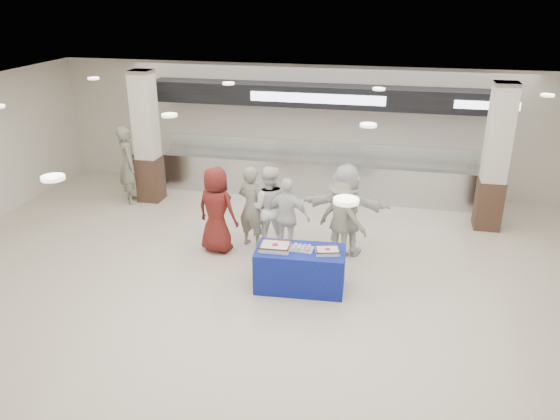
% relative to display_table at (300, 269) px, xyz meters
% --- Properties ---
extents(ground, '(14.00, 14.00, 0.00)m').
position_rel_display_table_xyz_m(ground, '(-0.43, -0.70, -0.38)').
color(ground, beige).
rests_on(ground, ground).
extents(serving_line, '(8.70, 0.85, 2.80)m').
position_rel_display_table_xyz_m(serving_line, '(-0.43, 4.70, 0.78)').
color(serving_line, '#B9BDC1').
rests_on(serving_line, ground).
extents(column_left, '(0.55, 0.55, 3.20)m').
position_rel_display_table_xyz_m(column_left, '(-4.43, 3.50, 1.15)').
color(column_left, '#362218').
rests_on(column_left, ground).
extents(column_right, '(0.55, 0.55, 3.20)m').
position_rel_display_table_xyz_m(column_right, '(3.57, 3.50, 1.15)').
color(column_right, '#362218').
rests_on(column_right, ground).
extents(display_table, '(1.59, 0.87, 0.75)m').
position_rel_display_table_xyz_m(display_table, '(0.00, 0.00, 0.00)').
color(display_table, navy).
rests_on(display_table, ground).
extents(sheet_cake_left, '(0.53, 0.42, 0.11)m').
position_rel_display_table_xyz_m(sheet_cake_left, '(-0.43, -0.06, 0.43)').
color(sheet_cake_left, silver).
rests_on(sheet_cake_left, display_table).
extents(sheet_cake_right, '(0.47, 0.41, 0.09)m').
position_rel_display_table_xyz_m(sheet_cake_right, '(0.47, -0.01, 0.42)').
color(sheet_cake_right, silver).
rests_on(sheet_cake_right, display_table).
extents(cupcake_tray, '(0.42, 0.33, 0.07)m').
position_rel_display_table_xyz_m(cupcake_tray, '(0.02, 0.02, 0.41)').
color(cupcake_tray, '#ADADB2').
rests_on(cupcake_tray, display_table).
extents(civilian_maroon, '(0.98, 0.77, 1.77)m').
position_rel_display_table_xyz_m(civilian_maroon, '(-1.90, 1.12, 0.51)').
color(civilian_maroon, maroon).
rests_on(civilian_maroon, ground).
extents(soldier_a, '(0.73, 0.60, 1.71)m').
position_rel_display_table_xyz_m(soldier_a, '(-1.28, 1.50, 0.48)').
color(soldier_a, slate).
rests_on(soldier_a, ground).
extents(chef_tall, '(0.90, 0.74, 1.72)m').
position_rel_display_table_xyz_m(chef_tall, '(-0.93, 1.57, 0.48)').
color(chef_tall, white).
rests_on(chef_tall, ground).
extents(chef_short, '(0.98, 0.53, 1.59)m').
position_rel_display_table_xyz_m(chef_short, '(-0.49, 1.28, 0.42)').
color(chef_short, white).
rests_on(chef_short, ground).
extents(soldier_b, '(1.19, 0.96, 1.60)m').
position_rel_display_table_xyz_m(soldier_b, '(0.57, 1.46, 0.43)').
color(soldier_b, slate).
rests_on(soldier_b, ground).
extents(civilian_white, '(1.74, 0.58, 1.87)m').
position_rel_display_table_xyz_m(civilian_white, '(0.60, 1.56, 0.56)').
color(civilian_white, silver).
rests_on(civilian_white, ground).
extents(soldier_bg, '(0.78, 0.84, 1.93)m').
position_rel_display_table_xyz_m(soldier_bg, '(-4.86, 3.25, 0.59)').
color(soldier_bg, slate).
rests_on(soldier_bg, ground).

